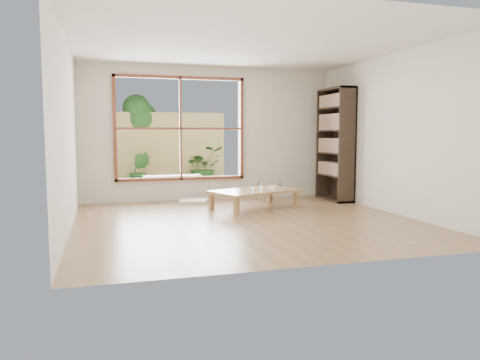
% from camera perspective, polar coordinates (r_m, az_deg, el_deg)
% --- Properties ---
extents(ground, '(5.00, 5.00, 0.00)m').
position_cam_1_polar(ground, '(7.05, 0.85, -4.99)').
color(ground, '#98704C').
rests_on(ground, ground).
extents(low_table, '(1.72, 1.36, 0.33)m').
position_cam_1_polar(low_table, '(8.15, 1.80, -1.47)').
color(low_table, '#956E48').
rests_on(low_table, ground).
extents(floor_cushion, '(0.62, 0.62, 0.07)m').
position_cam_1_polar(floor_cushion, '(8.86, -5.65, -2.58)').
color(floor_cushion, white).
rests_on(floor_cushion, ground).
extents(bookshelf, '(0.35, 0.98, 2.18)m').
position_cam_1_polar(bookshelf, '(9.33, 11.54, 4.25)').
color(bookshelf, '#30231A').
rests_on(bookshelf, ground).
extents(glass_tall, '(0.07, 0.07, 0.12)m').
position_cam_1_polar(glass_tall, '(8.10, 2.46, -0.79)').
color(glass_tall, silver).
rests_on(glass_tall, low_table).
extents(glass_mid, '(0.08, 0.08, 0.11)m').
position_cam_1_polar(glass_mid, '(8.35, 2.44, -0.64)').
color(glass_mid, silver).
rests_on(glass_mid, low_table).
extents(glass_short, '(0.06, 0.06, 0.08)m').
position_cam_1_polar(glass_short, '(8.29, 1.12, -0.78)').
color(glass_short, silver).
rests_on(glass_short, low_table).
extents(glass_small, '(0.07, 0.07, 0.08)m').
position_cam_1_polar(glass_small, '(8.16, 1.43, -0.88)').
color(glass_small, silver).
rests_on(glass_small, low_table).
extents(food_tray, '(0.33, 0.28, 0.09)m').
position_cam_1_polar(food_tray, '(8.49, 4.58, -0.78)').
color(food_tray, white).
rests_on(food_tray, low_table).
extents(deck, '(2.80, 2.00, 0.05)m').
position_cam_1_polar(deck, '(10.36, -8.16, -1.60)').
color(deck, '#383129').
rests_on(deck, ground).
extents(garden_bench, '(1.24, 0.42, 0.39)m').
position_cam_1_polar(garden_bench, '(10.10, -8.24, 0.22)').
color(garden_bench, '#30231A').
rests_on(garden_bench, deck).
extents(bamboo_fence, '(2.80, 0.06, 1.80)m').
position_cam_1_polar(bamboo_fence, '(11.28, -8.95, 3.57)').
color(bamboo_fence, tan).
rests_on(bamboo_fence, ground).
extents(shrub_right, '(1.03, 0.94, 0.98)m').
position_cam_1_polar(shrub_right, '(11.10, -4.44, 1.60)').
color(shrub_right, '#29551F').
rests_on(shrub_right, deck).
extents(shrub_left, '(0.56, 0.49, 0.86)m').
position_cam_1_polar(shrub_left, '(10.87, -12.17, 1.08)').
color(shrub_left, '#29551F').
rests_on(shrub_left, deck).
extents(garden_tree, '(1.04, 0.85, 2.22)m').
position_cam_1_polar(garden_tree, '(11.51, -12.57, 7.16)').
color(garden_tree, '#4C3D2D').
rests_on(garden_tree, ground).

